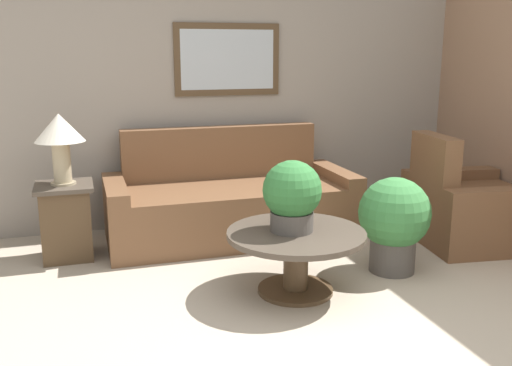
{
  "coord_description": "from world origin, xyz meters",
  "views": [
    {
      "loc": [
        -1.56,
        -2.65,
        1.71
      ],
      "look_at": [
        -0.2,
        1.7,
        0.64
      ],
      "focal_mm": 40.0,
      "sensor_mm": 36.0,
      "label": 1
    }
  ],
  "objects_px": {
    "armchair": "(467,209)",
    "potted_plant_floor": "(394,220)",
    "potted_plant_on_table": "(292,195)",
    "couch_main": "(230,204)",
    "coffee_table": "(296,248)",
    "table_lamp": "(60,134)",
    "side_table": "(66,221)"
  },
  "relations": [
    {
      "from": "armchair",
      "to": "potted_plant_floor",
      "type": "bearing_deg",
      "value": 120.17
    },
    {
      "from": "armchair",
      "to": "potted_plant_on_table",
      "type": "distance_m",
      "value": 2.02
    },
    {
      "from": "potted_plant_floor",
      "to": "coffee_table",
      "type": "bearing_deg",
      "value": -170.4
    },
    {
      "from": "side_table",
      "to": "couch_main",
      "type": "bearing_deg",
      "value": 5.65
    },
    {
      "from": "coffee_table",
      "to": "side_table",
      "type": "height_order",
      "value": "side_table"
    },
    {
      "from": "potted_plant_on_table",
      "to": "side_table",
      "type": "bearing_deg",
      "value": 142.15
    },
    {
      "from": "side_table",
      "to": "potted_plant_floor",
      "type": "xyz_separation_m",
      "value": [
        2.45,
        -1.08,
        0.1
      ]
    },
    {
      "from": "armchair",
      "to": "table_lamp",
      "type": "xyz_separation_m",
      "value": [
        -3.46,
        0.66,
        0.74
      ]
    },
    {
      "from": "potted_plant_on_table",
      "to": "coffee_table",
      "type": "bearing_deg",
      "value": -49.85
    },
    {
      "from": "armchair",
      "to": "coffee_table",
      "type": "distance_m",
      "value": 1.97
    },
    {
      "from": "side_table",
      "to": "table_lamp",
      "type": "height_order",
      "value": "table_lamp"
    },
    {
      "from": "coffee_table",
      "to": "potted_plant_floor",
      "type": "relative_size",
      "value": 1.31
    },
    {
      "from": "coffee_table",
      "to": "potted_plant_on_table",
      "type": "height_order",
      "value": "potted_plant_on_table"
    },
    {
      "from": "table_lamp",
      "to": "armchair",
      "type": "bearing_deg",
      "value": -10.8
    },
    {
      "from": "armchair",
      "to": "potted_plant_floor",
      "type": "relative_size",
      "value": 1.46
    },
    {
      "from": "table_lamp",
      "to": "coffee_table",
      "type": "bearing_deg",
      "value": -38.08
    },
    {
      "from": "side_table",
      "to": "potted_plant_floor",
      "type": "relative_size",
      "value": 0.84
    },
    {
      "from": "couch_main",
      "to": "potted_plant_floor",
      "type": "distance_m",
      "value": 1.58
    },
    {
      "from": "table_lamp",
      "to": "potted_plant_floor",
      "type": "xyz_separation_m",
      "value": [
        2.45,
        -1.08,
        -0.63
      ]
    },
    {
      "from": "couch_main",
      "to": "potted_plant_floor",
      "type": "bearing_deg",
      "value": -50.98
    },
    {
      "from": "couch_main",
      "to": "coffee_table",
      "type": "relative_size",
      "value": 2.28
    },
    {
      "from": "armchair",
      "to": "potted_plant_floor",
      "type": "height_order",
      "value": "armchair"
    },
    {
      "from": "armchair",
      "to": "potted_plant_on_table",
      "type": "height_order",
      "value": "armchair"
    },
    {
      "from": "armchair",
      "to": "coffee_table",
      "type": "xyz_separation_m",
      "value": [
        -1.88,
        -0.57,
        0.02
      ]
    },
    {
      "from": "armchair",
      "to": "side_table",
      "type": "bearing_deg",
      "value": 86.47
    },
    {
      "from": "potted_plant_on_table",
      "to": "potted_plant_floor",
      "type": "distance_m",
      "value": 0.96
    },
    {
      "from": "couch_main",
      "to": "potted_plant_on_table",
      "type": "distance_m",
      "value": 1.41
    },
    {
      "from": "coffee_table",
      "to": "side_table",
      "type": "distance_m",
      "value": 2.0
    },
    {
      "from": "coffee_table",
      "to": "potted_plant_floor",
      "type": "xyz_separation_m",
      "value": [
        0.87,
        0.15,
        0.09
      ]
    },
    {
      "from": "coffee_table",
      "to": "table_lamp",
      "type": "height_order",
      "value": "table_lamp"
    },
    {
      "from": "potted_plant_on_table",
      "to": "potted_plant_floor",
      "type": "relative_size",
      "value": 0.67
    },
    {
      "from": "side_table",
      "to": "table_lamp",
      "type": "relative_size",
      "value": 1.09
    }
  ]
}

